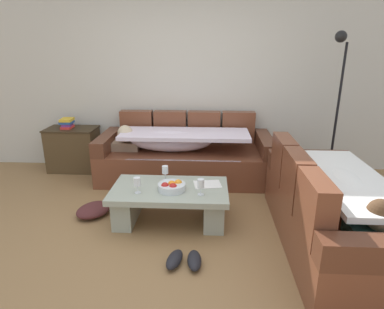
{
  "coord_description": "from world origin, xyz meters",
  "views": [
    {
      "loc": [
        0.42,
        -2.65,
        1.77
      ],
      "look_at": [
        0.22,
        1.01,
        0.55
      ],
      "focal_mm": 30.45,
      "sensor_mm": 36.0,
      "label": 1
    }
  ],
  "objects_px": {
    "couch_along_wall": "(183,155)",
    "wine_glass_near_right": "(201,184)",
    "fruit_bowl": "(172,186)",
    "wine_glass_near_left": "(137,182)",
    "wine_glass_far_back": "(165,170)",
    "pair_of_shoes": "(184,260)",
    "open_magazine": "(207,184)",
    "floor_lamp": "(336,100)",
    "crumpled_garment": "(94,210)",
    "coffee_table": "(170,200)",
    "couch_near_window": "(333,212)",
    "side_cabinet": "(74,149)",
    "book_stack_on_cabinet": "(67,123)"
  },
  "relations": [
    {
      "from": "wine_glass_far_back",
      "to": "pair_of_shoes",
      "type": "relative_size",
      "value": 0.5
    },
    {
      "from": "fruit_bowl",
      "to": "pair_of_shoes",
      "type": "relative_size",
      "value": 0.85
    },
    {
      "from": "wine_glass_near_left",
      "to": "open_magazine",
      "type": "relative_size",
      "value": 0.59
    },
    {
      "from": "couch_near_window",
      "to": "floor_lamp",
      "type": "xyz_separation_m",
      "value": [
        0.47,
        1.55,
        0.78
      ]
    },
    {
      "from": "couch_along_wall",
      "to": "fruit_bowl",
      "type": "xyz_separation_m",
      "value": [
        -0.01,
        -1.26,
        0.09
      ]
    },
    {
      "from": "side_cabinet",
      "to": "crumpled_garment",
      "type": "bearing_deg",
      "value": -61.11
    },
    {
      "from": "floor_lamp",
      "to": "crumpled_garment",
      "type": "distance_m",
      "value": 3.26
    },
    {
      "from": "wine_glass_far_back",
      "to": "couch_near_window",
      "type": "bearing_deg",
      "value": -18.91
    },
    {
      "from": "crumpled_garment",
      "to": "couch_near_window",
      "type": "bearing_deg",
      "value": -10.19
    },
    {
      "from": "wine_glass_near_left",
      "to": "wine_glass_near_right",
      "type": "xyz_separation_m",
      "value": [
        0.63,
        -0.01,
        0.0
      ]
    },
    {
      "from": "couch_along_wall",
      "to": "book_stack_on_cabinet",
      "type": "bearing_deg",
      "value": 172.48
    },
    {
      "from": "open_magazine",
      "to": "side_cabinet",
      "type": "relative_size",
      "value": 0.39
    },
    {
      "from": "pair_of_shoes",
      "to": "couch_along_wall",
      "type": "bearing_deg",
      "value": 94.95
    },
    {
      "from": "couch_along_wall",
      "to": "side_cabinet",
      "type": "distance_m",
      "value": 1.66
    },
    {
      "from": "fruit_bowl",
      "to": "book_stack_on_cabinet",
      "type": "distance_m",
      "value": 2.27
    },
    {
      "from": "wine_glass_near_left",
      "to": "coffee_table",
      "type": "bearing_deg",
      "value": 24.66
    },
    {
      "from": "coffee_table",
      "to": "couch_along_wall",
      "type": "bearing_deg",
      "value": 88.13
    },
    {
      "from": "wine_glass_far_back",
      "to": "crumpled_garment",
      "type": "relative_size",
      "value": 0.42
    },
    {
      "from": "fruit_bowl",
      "to": "floor_lamp",
      "type": "height_order",
      "value": "floor_lamp"
    },
    {
      "from": "crumpled_garment",
      "to": "coffee_table",
      "type": "bearing_deg",
      "value": -4.98
    },
    {
      "from": "wine_glass_far_back",
      "to": "side_cabinet",
      "type": "relative_size",
      "value": 0.23
    },
    {
      "from": "wine_glass_near_left",
      "to": "couch_along_wall",
      "type": "bearing_deg",
      "value": 75.73
    },
    {
      "from": "couch_near_window",
      "to": "side_cabinet",
      "type": "distance_m",
      "value": 3.62
    },
    {
      "from": "wine_glass_near_right",
      "to": "open_magazine",
      "type": "xyz_separation_m",
      "value": [
        0.06,
        0.24,
        -0.11
      ]
    },
    {
      "from": "wine_glass_far_back",
      "to": "floor_lamp",
      "type": "xyz_separation_m",
      "value": [
        2.08,
        1.0,
        0.62
      ]
    },
    {
      "from": "wine_glass_near_left",
      "to": "wine_glass_far_back",
      "type": "relative_size",
      "value": 1.0
    },
    {
      "from": "side_cabinet",
      "to": "coffee_table",
      "type": "bearing_deg",
      "value": -41.72
    },
    {
      "from": "coffee_table",
      "to": "open_magazine",
      "type": "distance_m",
      "value": 0.43
    },
    {
      "from": "coffee_table",
      "to": "fruit_bowl",
      "type": "height_order",
      "value": "fruit_bowl"
    },
    {
      "from": "couch_along_wall",
      "to": "open_magazine",
      "type": "xyz_separation_m",
      "value": [
        0.35,
        -1.11,
        0.05
      ]
    },
    {
      "from": "fruit_bowl",
      "to": "wine_glass_near_left",
      "type": "bearing_deg",
      "value": -166.36
    },
    {
      "from": "wine_glass_near_right",
      "to": "crumpled_garment",
      "type": "relative_size",
      "value": 0.42
    },
    {
      "from": "wine_glass_near_right",
      "to": "floor_lamp",
      "type": "bearing_deg",
      "value": 38.5
    },
    {
      "from": "wine_glass_near_left",
      "to": "book_stack_on_cabinet",
      "type": "height_order",
      "value": "book_stack_on_cabinet"
    },
    {
      "from": "book_stack_on_cabinet",
      "to": "coffee_table",
      "type": "bearing_deg",
      "value": -40.81
    },
    {
      "from": "wine_glass_near_right",
      "to": "couch_near_window",
      "type": "bearing_deg",
      "value": -9.79
    },
    {
      "from": "open_magazine",
      "to": "side_cabinet",
      "type": "height_order",
      "value": "side_cabinet"
    },
    {
      "from": "fruit_bowl",
      "to": "book_stack_on_cabinet",
      "type": "relative_size",
      "value": 1.26
    },
    {
      "from": "open_magazine",
      "to": "floor_lamp",
      "type": "height_order",
      "value": "floor_lamp"
    },
    {
      "from": "side_cabinet",
      "to": "book_stack_on_cabinet",
      "type": "distance_m",
      "value": 0.4
    },
    {
      "from": "wine_glass_near_left",
      "to": "wine_glass_far_back",
      "type": "xyz_separation_m",
      "value": [
        0.23,
        0.33,
        0.0
      ]
    },
    {
      "from": "couch_along_wall",
      "to": "wine_glass_near_right",
      "type": "xyz_separation_m",
      "value": [
        0.29,
        -1.35,
        0.16
      ]
    },
    {
      "from": "fruit_bowl",
      "to": "wine_glass_far_back",
      "type": "distance_m",
      "value": 0.28
    },
    {
      "from": "fruit_bowl",
      "to": "pair_of_shoes",
      "type": "bearing_deg",
      "value": -75.27
    },
    {
      "from": "fruit_bowl",
      "to": "book_stack_on_cabinet",
      "type": "bearing_deg",
      "value": 138.57
    },
    {
      "from": "wine_glass_near_left",
      "to": "couch_near_window",
      "type": "bearing_deg",
      "value": -6.72
    },
    {
      "from": "book_stack_on_cabinet",
      "to": "wine_glass_near_left",
      "type": "bearing_deg",
      "value": -49.23
    },
    {
      "from": "wine_glass_near_right",
      "to": "wine_glass_far_back",
      "type": "relative_size",
      "value": 1.0
    },
    {
      "from": "couch_near_window",
      "to": "open_magazine",
      "type": "relative_size",
      "value": 7.06
    },
    {
      "from": "fruit_bowl",
      "to": "wine_glass_far_back",
      "type": "height_order",
      "value": "wine_glass_far_back"
    }
  ]
}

